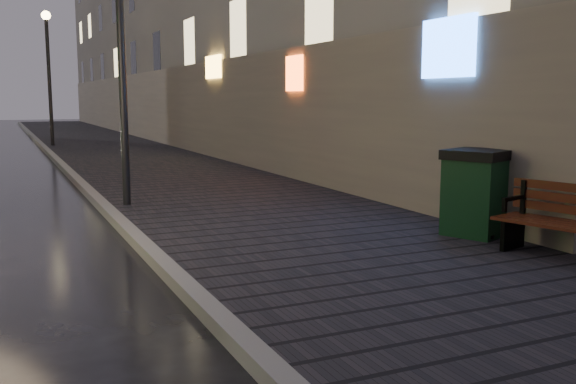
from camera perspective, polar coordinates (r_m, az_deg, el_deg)
name	(u,v)px	position (r m, az deg, el deg)	size (l,w,h in m)	color
ground	(39,345)	(5.89, -21.29, -12.55)	(120.00, 120.00, 0.00)	black
sidewalk	(109,147)	(26.91, -15.64, 3.86)	(4.60, 58.00, 0.15)	black
curb	(46,149)	(26.65, -20.75, 3.59)	(0.20, 58.00, 0.15)	slate
building_near	(160,1)	(31.70, -11.34, 16.29)	(1.80, 50.00, 13.00)	#605B54
lamp_near	(120,13)	(11.79, -14.71, 15.14)	(0.36, 0.36, 5.28)	black
lamp_far	(48,61)	(27.63, -20.53, 10.85)	(0.36, 0.36, 5.28)	black
bench	(572,222)	(8.28, 23.95, -2.47)	(1.04, 1.82, 0.88)	black
trash_bin	(477,192)	(9.25, 16.41, 0.01)	(1.02, 1.02, 1.19)	black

